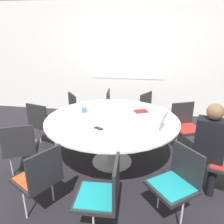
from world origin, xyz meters
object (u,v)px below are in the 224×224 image
object	(u,v)px
spiral_notebook	(141,111)
coffee_cup	(84,110)
chair_1	(185,124)
chair_5	(43,121)
chair_8	(103,192)
chair_3	(114,107)
chair_4	(79,110)
person_0	(210,142)
chair_7	(40,176)
laptop	(159,124)
cell_phone	(99,128)
handbag	(133,119)
chair_2	(151,111)
chair_9	(177,180)
chair_6	(21,146)

from	to	relation	value
spiral_notebook	coffee_cup	xyz separation A→B (m)	(-0.91, -0.17, 0.03)
chair_1	chair_5	distance (m)	2.49
chair_8	chair_3	bearing A→B (deg)	3.79
chair_4	person_0	xyz separation A→B (m)	(2.15, -1.47, 0.20)
chair_7	laptop	world-z (taller)	laptop
chair_1	cell_phone	world-z (taller)	chair_1
chair_8	handbag	world-z (taller)	chair_8
person_0	laptop	world-z (taller)	person_0
person_0	handbag	distance (m)	2.33
chair_2	cell_phone	distance (m)	1.76
chair_3	coffee_cup	distance (m)	1.21
chair_7	chair_9	distance (m)	1.49
chair_7	coffee_cup	size ratio (longest dim) A/B	10.61
chair_9	laptop	world-z (taller)	laptop
chair_1	chair_7	world-z (taller)	same
chair_1	chair_3	world-z (taller)	same
chair_1	cell_phone	distance (m)	1.66
person_0	chair_2	bearing A→B (deg)	-48.13
chair_6	handbag	size ratio (longest dim) A/B	2.34
chair_8	chair_9	bearing A→B (deg)	-69.43
chair_2	handbag	xyz separation A→B (m)	(-0.36, 0.37, -0.36)
chair_9	cell_phone	size ratio (longest dim) A/B	5.41
person_0	chair_1	bearing A→B (deg)	-64.84
chair_9	chair_6	bearing A→B (deg)	40.66
chair_3	person_0	size ratio (longest dim) A/B	0.71
coffee_cup	cell_phone	xyz separation A→B (m)	(0.37, -0.59, -0.04)
chair_1	coffee_cup	size ratio (longest dim) A/B	10.61
chair_4	handbag	bearing A→B (deg)	78.85
chair_4	chair_9	xyz separation A→B (m)	(1.71, -2.02, 0.00)
chair_7	handbag	distance (m)	2.87
chair_8	chair_7	bearing A→B (deg)	76.37
cell_phone	chair_7	bearing A→B (deg)	-123.11
chair_4	chair_9	bearing A→B (deg)	3.28
chair_4	chair_5	world-z (taller)	same
chair_3	cell_phone	world-z (taller)	chair_3
coffee_cup	chair_4	bearing A→B (deg)	113.62
chair_3	chair_7	distance (m)	2.53
coffee_cup	handbag	xyz separation A→B (m)	(0.73, 1.36, -0.66)
chair_7	chair_8	distance (m)	0.75
coffee_cup	handbag	bearing A→B (deg)	61.73
chair_8	spiral_notebook	size ratio (longest dim) A/B	3.36
chair_1	spiral_notebook	bearing A→B (deg)	-6.69
chair_6	chair_4	bearing A→B (deg)	54.85
cell_phone	person_0	bearing A→B (deg)	-2.02
chair_4	chair_5	distance (m)	0.83
laptop	cell_phone	distance (m)	0.82
handbag	cell_phone	bearing A→B (deg)	-100.45
chair_2	handbag	distance (m)	0.63
chair_2	handbag	bearing A→B (deg)	-105.15
chair_4	coffee_cup	xyz separation A→B (m)	(0.36, -0.83, 0.30)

